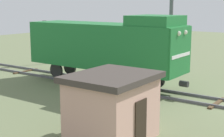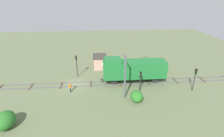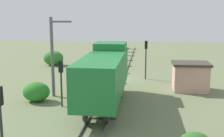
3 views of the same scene
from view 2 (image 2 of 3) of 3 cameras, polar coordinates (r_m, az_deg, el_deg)
The scene contains 13 objects.
ground_plane at distance 32.07m, azimuth -11.57°, elevation -5.20°, with size 94.24×94.24×0.00m, color #66704C.
railway_track at distance 32.03m, azimuth -11.58°, elevation -5.09°, with size 2.40×62.82×0.16m.
locomotive at distance 31.18m, azimuth 6.95°, elevation -0.04°, with size 2.90×11.60×4.60m.
traffic_signal_near at distance 33.67m, azimuth -11.52°, elevation 1.96°, with size 0.32×0.34×4.37m.
traffic_signal_mid at distance 28.38m, azimuth 9.23°, elevation -3.14°, with size 0.32×0.34×3.68m.
traffic_signal_far at distance 31.50m, azimuth 25.48°, elevation -2.13°, with size 0.32×0.34×3.93m.
worker_near_track at distance 29.61m, azimuth -13.52°, elevation -5.79°, with size 0.38×0.38×1.70m.
catenary_mast at distance 25.99m, azimuth 4.28°, elevation -2.60°, with size 1.94×0.28×7.04m.
relay_hut at distance 38.02m, azimuth -4.00°, elevation 2.31°, with size 3.50×2.90×2.74m.
bush_near at distance 39.17m, azimuth 15.81°, elevation 0.86°, with size 1.68×1.38×1.22m, color #2F6326.
bush_mid at distance 25.51m, azimuth -31.64°, elevation -14.23°, with size 2.90×2.37×2.11m, color #297026.
bush_far at distance 26.88m, azimuth 8.05°, elevation -9.00°, with size 2.29×1.87×1.66m, color #2A7626.
bush_back at distance 41.76m, azimuth 10.92°, elevation 2.86°, with size 1.82×1.49×1.33m, color #355926.
Camera 2 is at (27.89, 4.07, 15.29)m, focal length 28.00 mm.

